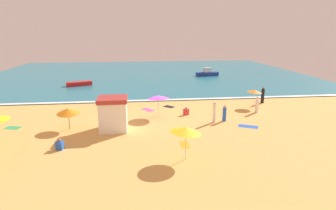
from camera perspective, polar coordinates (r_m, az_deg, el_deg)
The scene contains 21 objects.
ground_plane at distance 27.35m, azimuth -1.84°, elevation -2.35°, with size 60.00×60.00×0.00m, color #E0A856.
ocean_water at distance 54.66m, azimuth -4.32°, elevation 6.47°, with size 60.00×44.00×0.10m, color teal.
wave_breaker_foam at distance 33.38m, azimuth -2.75°, elevation 1.04°, with size 57.00×0.70×0.01m, color white.
lifeguard_cabana at distance 23.66m, azimuth -11.28°, elevation -1.75°, with size 2.43×2.32×2.87m.
beach_umbrella_0 at distance 31.70m, azimuth 17.46°, elevation 2.76°, with size 1.72×1.70×2.03m.
beach_umbrella_1 at distance 24.78m, azimuth -19.98°, elevation -1.16°, with size 2.30×2.32×1.96m.
beach_umbrella_4 at distance 26.77m, azimuth -2.03°, elevation 1.66°, with size 2.64×2.65×2.22m.
beach_umbrella_5 at distance 17.75m, azimuth 3.70°, elevation -5.17°, with size 2.36×2.33×2.36m.
beachgoer_0 at distance 29.87m, azimuth 17.93°, elevation 0.02°, with size 0.35×0.35×1.69m.
beachgoer_1 at distance 25.65m, azimuth 9.54°, elevation -1.56°, with size 0.34×0.34×1.92m.
beachgoer_2 at distance 34.09m, azimuth 19.01°, elevation 1.88°, with size 0.49×0.49×1.90m.
beachgoer_3 at distance 26.26m, azimuth 11.60°, elevation -1.73°, with size 0.49×0.49×1.56m.
beachgoer_4 at distance 21.28m, azimuth -21.51°, elevation -7.66°, with size 0.52×0.52×0.84m.
beachgoer_5 at distance 27.79m, azimuth 3.76°, elevation -1.37°, with size 0.61×0.61×0.81m.
beach_towel_0 at distance 30.77m, azimuth 0.18°, elevation -0.35°, with size 1.42×1.41×0.01m.
beach_towel_1 at distance 27.69m, azimuth -29.46°, elevation -4.14°, with size 1.54×1.14×0.01m.
beach_towel_2 at distance 29.67m, azimuth -4.20°, elevation -0.97°, with size 1.56×1.69×0.01m.
beach_towel_3 at distance 25.50m, azimuth 16.25°, elevation -4.27°, with size 1.88×1.48×0.01m.
beach_towel_4 at distance 20.76m, azimuth 3.47°, elevation -8.17°, with size 0.67×1.32×0.01m.
small_boat_0 at distance 44.31m, azimuth -17.90°, elevation 4.23°, with size 3.86×2.30×0.60m.
small_boat_1 at distance 52.22m, azimuth 8.12°, elevation 6.56°, with size 4.27×1.46×1.49m.
Camera 1 is at (-2.12, -26.01, 8.19)m, focal length 29.45 mm.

